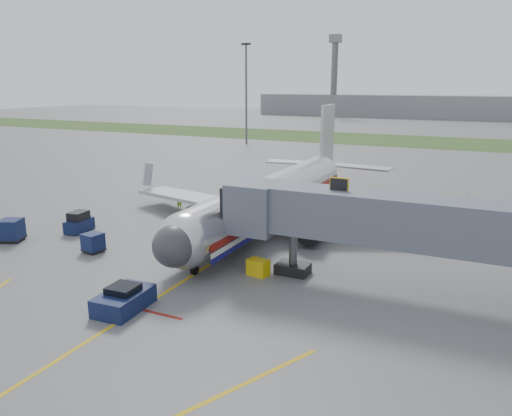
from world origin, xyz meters
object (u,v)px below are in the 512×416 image
at_px(airliner, 273,197).
at_px(ramp_worker, 179,202).
at_px(pushback_tug, 124,299).
at_px(belt_loader, 201,241).
at_px(baggage_tug, 79,223).

xyz_separation_m(airliner, ramp_worker, (-11.12, 1.45, -1.89)).
bearing_deg(pushback_tug, airliner, 87.89).
xyz_separation_m(belt_loader, ramp_worker, (-8.62, 9.75, 0.18)).
bearing_deg(airliner, ramp_worker, 172.56).
height_order(pushback_tug, ramp_worker, ramp_worker).
height_order(airliner, baggage_tug, airliner).
xyz_separation_m(airliner, baggage_tug, (-14.43, -9.13, -1.84)).
height_order(airliner, belt_loader, airliner).
distance_m(pushback_tug, ramp_worker, 23.51).
distance_m(baggage_tug, belt_loader, 11.97).
xyz_separation_m(pushback_tug, ramp_worker, (-10.40, 21.08, 0.14)).
distance_m(belt_loader, ramp_worker, 13.02).
xyz_separation_m(baggage_tug, belt_loader, (11.94, 0.83, -0.23)).
height_order(pushback_tug, baggage_tug, baggage_tug).
xyz_separation_m(airliner, pushback_tug, (-0.72, -19.63, -2.03)).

